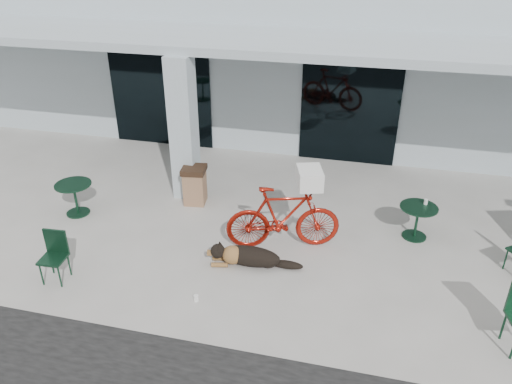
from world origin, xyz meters
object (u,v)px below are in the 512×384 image
(bicycle, at_px, (283,218))
(cafe_table_far, at_px, (416,222))
(dog, at_px, (250,255))
(cafe_table_near, at_px, (76,199))
(cafe_chair_near, at_px, (53,258))
(trash_receptacle, at_px, (195,185))

(bicycle, relative_size, cafe_table_far, 2.94)
(dog, height_order, cafe_table_near, cafe_table_near)
(cafe_table_near, bearing_deg, cafe_chair_near, -67.27)
(trash_receptacle, bearing_deg, cafe_chair_near, -113.63)
(cafe_table_near, distance_m, cafe_table_far, 6.92)
(cafe_table_near, bearing_deg, trash_receptacle, 24.92)
(cafe_table_far, bearing_deg, dog, -150.13)
(cafe_table_far, bearing_deg, cafe_chair_near, -154.54)
(cafe_table_far, height_order, trash_receptacle, trash_receptacle)
(trash_receptacle, bearing_deg, bicycle, -29.37)
(bicycle, bearing_deg, trash_receptacle, 43.60)
(dog, distance_m, cafe_chair_near, 3.35)
(dog, distance_m, cafe_table_near, 4.10)
(dog, distance_m, cafe_table_far, 3.33)
(trash_receptacle, bearing_deg, cafe_table_far, -3.57)
(bicycle, xyz_separation_m, cafe_table_near, (-4.44, 0.18, -0.29))
(dog, bearing_deg, cafe_chair_near, -170.67)
(cafe_table_near, bearing_deg, bicycle, -2.32)
(cafe_table_near, relative_size, cafe_table_far, 1.04)
(dog, xyz_separation_m, cafe_table_far, (2.89, 1.66, 0.13))
(cafe_chair_near, xyz_separation_m, trash_receptacle, (1.38, 3.15, -0.03))
(cafe_chair_near, xyz_separation_m, cafe_table_far, (6.00, 2.86, -0.11))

